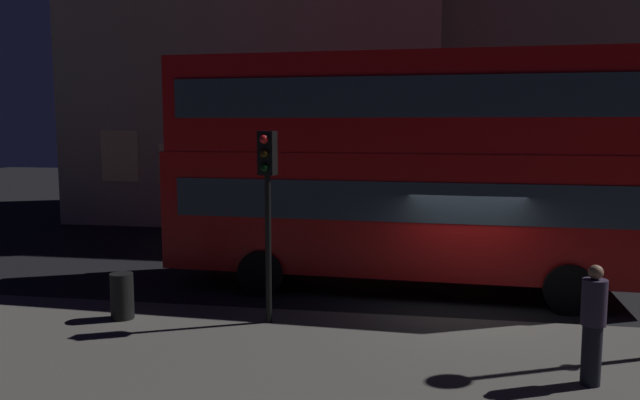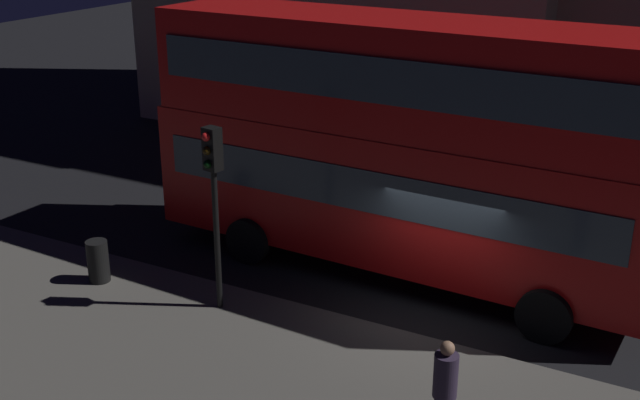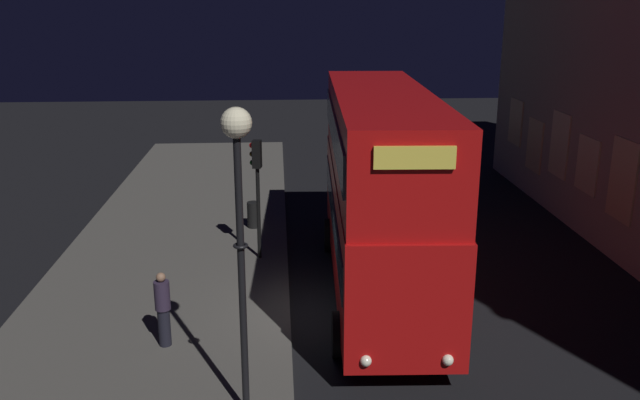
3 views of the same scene
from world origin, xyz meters
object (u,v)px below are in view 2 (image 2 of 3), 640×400
Objects in this scene: double_decker_bus at (398,137)px; traffic_light_near_kerb at (213,181)px; litter_bin at (98,261)px; pedestrian at (444,394)px.

double_decker_bus is 3.01× the size of traffic_light_near_kerb.
traffic_light_near_kerb is 4.07× the size of litter_bin.
pedestrian is (5.56, -2.09, -1.78)m from traffic_light_near_kerb.
traffic_light_near_kerb is at bearing 4.97° from litter_bin.
traffic_light_near_kerb is 2.05× the size of pedestrian.
litter_bin is (-2.99, -0.26, -2.27)m from traffic_light_near_kerb.
litter_bin is (-5.34, -3.74, -2.58)m from double_decker_bus.
litter_bin is (-8.55, 1.83, -0.49)m from pedestrian.
pedestrian is at bearing -10.79° from traffic_light_near_kerb.
pedestrian is 8.75m from litter_bin.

